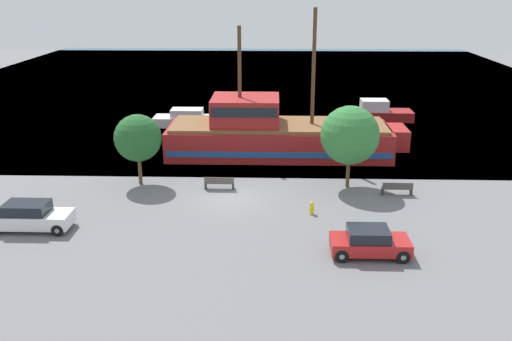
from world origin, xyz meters
The scene contains 12 objects.
ground_plane centered at (0.00, 0.00, 0.00)m, with size 160.00×160.00×0.00m, color slate.
water_surface centered at (0.00, 44.00, 0.00)m, with size 80.00×80.00×0.00m, color #33566B.
pirate_ship centered at (2.70, 9.71, 1.61)m, with size 18.24×5.71×11.04m.
moored_boat_dockside centered at (12.67, 21.65, 0.73)m, with size 6.39×2.50×1.99m.
moored_boat_outer centered at (-5.02, 18.79, 0.60)m, with size 7.27×2.34×1.58m.
parked_car_curb_front centered at (7.34, -7.42, 0.70)m, with size 3.84×1.88×1.41m.
parked_car_curb_mid centered at (-10.52, -4.92, 0.76)m, with size 4.41×1.83×1.54m.
fire_hydrant centered at (4.85, -2.27, 0.41)m, with size 0.42×0.25×0.76m.
bench_promenade_east centered at (10.41, 1.00, 0.45)m, with size 1.90×0.45×0.85m.
bench_promenade_west centered at (-0.88, 1.69, 0.45)m, with size 1.90×0.45×0.85m.
tree_row_east centered at (-6.19, 2.55, 3.15)m, with size 3.07×3.07×4.70m.
tree_row_mideast centered at (7.46, 2.39, 3.50)m, with size 3.76×3.76×5.38m.
Camera 1 is at (2.60, -32.87, 12.76)m, focal length 40.00 mm.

